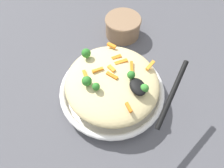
# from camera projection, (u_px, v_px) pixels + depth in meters

# --- Properties ---
(ground_plane) EXTENTS (2.40, 2.40, 0.00)m
(ground_plane) POSITION_uv_depth(u_px,v_px,m) (112.00, 94.00, 0.62)
(ground_plane) COLOR #4C4C51
(serving_bowl) EXTENTS (0.31, 0.31, 0.04)m
(serving_bowl) POSITION_uv_depth(u_px,v_px,m) (112.00, 91.00, 0.60)
(serving_bowl) COLOR white
(serving_bowl) RESTS_ON ground_plane
(pasta_mound) EXTENTS (0.27, 0.27, 0.06)m
(pasta_mound) POSITION_uv_depth(u_px,v_px,m) (112.00, 82.00, 0.57)
(pasta_mound) COLOR #DBC689
(pasta_mound) RESTS_ON serving_bowl
(carrot_piece_0) EXTENTS (0.03, 0.02, 0.01)m
(carrot_piece_0) POSITION_uv_depth(u_px,v_px,m) (111.00, 69.00, 0.55)
(carrot_piece_0) COLOR orange
(carrot_piece_0) RESTS_ON pasta_mound
(carrot_piece_1) EXTENTS (0.03, 0.03, 0.01)m
(carrot_piece_1) POSITION_uv_depth(u_px,v_px,m) (110.00, 76.00, 0.54)
(carrot_piece_1) COLOR orange
(carrot_piece_1) RESTS_ON pasta_mound
(carrot_piece_2) EXTENTS (0.01, 0.03, 0.01)m
(carrot_piece_2) POSITION_uv_depth(u_px,v_px,m) (98.00, 70.00, 0.55)
(carrot_piece_2) COLOR orange
(carrot_piece_2) RESTS_ON pasta_mound
(carrot_piece_3) EXTENTS (0.03, 0.01, 0.01)m
(carrot_piece_3) POSITION_uv_depth(u_px,v_px,m) (129.00, 107.00, 0.49)
(carrot_piece_3) COLOR orange
(carrot_piece_3) RESTS_ON pasta_mound
(carrot_piece_4) EXTENTS (0.01, 0.03, 0.01)m
(carrot_piece_4) POSITION_uv_depth(u_px,v_px,m) (117.00, 57.00, 0.58)
(carrot_piece_4) COLOR orange
(carrot_piece_4) RESTS_ON pasta_mound
(carrot_piece_5) EXTENTS (0.04, 0.02, 0.01)m
(carrot_piece_5) POSITION_uv_depth(u_px,v_px,m) (132.00, 67.00, 0.56)
(carrot_piece_5) COLOR orange
(carrot_piece_5) RESTS_ON pasta_mound
(carrot_piece_6) EXTENTS (0.03, 0.02, 0.01)m
(carrot_piece_6) POSITION_uv_depth(u_px,v_px,m) (111.00, 45.00, 0.61)
(carrot_piece_6) COLOR orange
(carrot_piece_6) RESTS_ON pasta_mound
(carrot_piece_7) EXTENTS (0.01, 0.04, 0.01)m
(carrot_piece_7) POSITION_uv_depth(u_px,v_px,m) (121.00, 62.00, 0.57)
(carrot_piece_7) COLOR orange
(carrot_piece_7) RESTS_ON pasta_mound
(carrot_piece_8) EXTENTS (0.03, 0.04, 0.01)m
(carrot_piece_8) POSITION_uv_depth(u_px,v_px,m) (150.00, 64.00, 0.57)
(carrot_piece_8) COLOR orange
(carrot_piece_8) RESTS_ON pasta_mound
(carrot_piece_9) EXTENTS (0.03, 0.01, 0.01)m
(carrot_piece_9) POSITION_uv_depth(u_px,v_px,m) (85.00, 75.00, 0.55)
(carrot_piece_9) COLOR orange
(carrot_piece_9) RESTS_ON pasta_mound
(broccoli_floret_0) EXTENTS (0.02, 0.02, 0.03)m
(broccoli_floret_0) POSITION_uv_depth(u_px,v_px,m) (144.00, 88.00, 0.51)
(broccoli_floret_0) COLOR #377928
(broccoli_floret_0) RESTS_ON pasta_mound
(broccoli_floret_1) EXTENTS (0.02, 0.02, 0.03)m
(broccoli_floret_1) POSITION_uv_depth(u_px,v_px,m) (131.00, 75.00, 0.53)
(broccoli_floret_1) COLOR #296820
(broccoli_floret_1) RESTS_ON pasta_mound
(broccoli_floret_2) EXTENTS (0.02, 0.02, 0.02)m
(broccoli_floret_2) POSITION_uv_depth(u_px,v_px,m) (96.00, 87.00, 0.51)
(broccoli_floret_2) COLOR #296820
(broccoli_floret_2) RESTS_ON pasta_mound
(broccoli_floret_3) EXTENTS (0.03, 0.03, 0.03)m
(broccoli_floret_3) POSITION_uv_depth(u_px,v_px,m) (87.00, 81.00, 0.52)
(broccoli_floret_3) COLOR #296820
(broccoli_floret_3) RESTS_ON pasta_mound
(broccoli_floret_4) EXTENTS (0.03, 0.03, 0.03)m
(broccoli_floret_4) POSITION_uv_depth(u_px,v_px,m) (86.00, 53.00, 0.57)
(broccoli_floret_4) COLOR #296820
(broccoli_floret_4) RESTS_ON pasta_mound
(serving_spoon) EXTENTS (0.15, 0.14, 0.07)m
(serving_spoon) POSITION_uv_depth(u_px,v_px,m) (150.00, 89.00, 0.50)
(serving_spoon) COLOR black
(serving_spoon) RESTS_ON pasta_mound
(companion_bowl) EXTENTS (0.13, 0.13, 0.07)m
(companion_bowl) POSITION_uv_depth(u_px,v_px,m) (123.00, 26.00, 0.73)
(companion_bowl) COLOR #8C6B4C
(companion_bowl) RESTS_ON ground_plane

